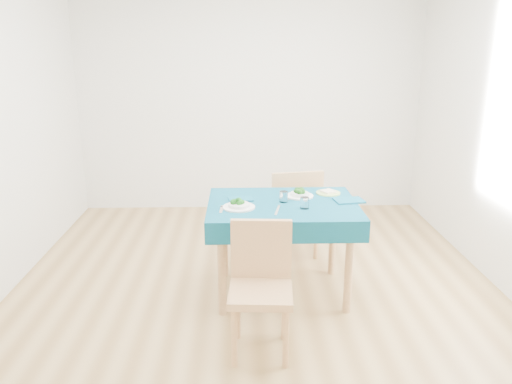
{
  "coord_description": "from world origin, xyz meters",
  "views": [
    {
      "loc": [
        -0.11,
        -3.64,
        1.92
      ],
      "look_at": [
        0.0,
        0.0,
        0.85
      ],
      "focal_mm": 35.0,
      "sensor_mm": 36.0,
      "label": 1
    }
  ],
  "objects_px": {
    "side_plate": "(328,193)",
    "bowl_far": "(300,193)",
    "chair_far": "(291,194)",
    "chair_near": "(261,283)",
    "bowl_near": "(239,203)",
    "table": "(282,249)"
  },
  "relations": [
    {
      "from": "side_plate",
      "to": "chair_near",
      "type": "bearing_deg",
      "value": -119.33
    },
    {
      "from": "side_plate",
      "to": "bowl_near",
      "type": "bearing_deg",
      "value": -154.03
    },
    {
      "from": "table",
      "to": "chair_near",
      "type": "xyz_separation_m",
      "value": [
        -0.2,
        -0.82,
        0.12
      ]
    },
    {
      "from": "chair_near",
      "to": "bowl_near",
      "type": "xyz_separation_m",
      "value": [
        -0.14,
        0.71,
        0.3
      ]
    },
    {
      "from": "chair_far",
      "to": "bowl_far",
      "type": "xyz_separation_m",
      "value": [
        -0.0,
        -0.65,
        0.2
      ]
    },
    {
      "from": "chair_near",
      "to": "chair_far",
      "type": "xyz_separation_m",
      "value": [
        0.35,
        1.63,
        0.09
      ]
    },
    {
      "from": "bowl_near",
      "to": "side_plate",
      "type": "distance_m",
      "value": 0.82
    },
    {
      "from": "bowl_far",
      "to": "side_plate",
      "type": "distance_m",
      "value": 0.26
    },
    {
      "from": "chair_near",
      "to": "side_plate",
      "type": "bearing_deg",
      "value": 64.18
    },
    {
      "from": "side_plate",
      "to": "bowl_far",
      "type": "bearing_deg",
      "value": -161.11
    },
    {
      "from": "chair_near",
      "to": "chair_far",
      "type": "bearing_deg",
      "value": 81.33
    },
    {
      "from": "chair_far",
      "to": "side_plate",
      "type": "distance_m",
      "value": 0.64
    },
    {
      "from": "bowl_near",
      "to": "side_plate",
      "type": "relative_size",
      "value": 1.22
    },
    {
      "from": "bowl_far",
      "to": "table",
      "type": "bearing_deg",
      "value": -132.65
    },
    {
      "from": "table",
      "to": "bowl_far",
      "type": "xyz_separation_m",
      "value": [
        0.15,
        0.16,
        0.41
      ]
    },
    {
      "from": "chair_far",
      "to": "side_plate",
      "type": "xyz_separation_m",
      "value": [
        0.25,
        -0.57,
        0.18
      ]
    },
    {
      "from": "table",
      "to": "side_plate",
      "type": "bearing_deg",
      "value": 31.96
    },
    {
      "from": "chair_far",
      "to": "bowl_far",
      "type": "bearing_deg",
      "value": 80.33
    },
    {
      "from": "table",
      "to": "bowl_near",
      "type": "height_order",
      "value": "bowl_near"
    },
    {
      "from": "chair_far",
      "to": "bowl_near",
      "type": "bearing_deg",
      "value": 52.56
    },
    {
      "from": "table",
      "to": "bowl_far",
      "type": "distance_m",
      "value": 0.47
    },
    {
      "from": "chair_near",
      "to": "side_plate",
      "type": "relative_size",
      "value": 5.0
    }
  ]
}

